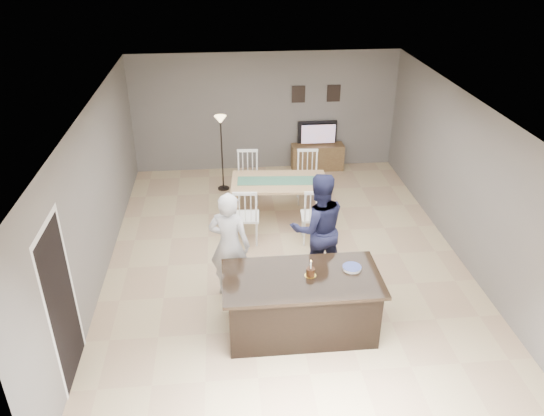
{
  "coord_description": "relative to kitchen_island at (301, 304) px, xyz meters",
  "views": [
    {
      "loc": [
        -0.96,
        -7.59,
        5.07
      ],
      "look_at": [
        -0.26,
        -0.3,
        1.17
      ],
      "focal_mm": 35.0,
      "sensor_mm": 36.0,
      "label": 1
    }
  ],
  "objects": [
    {
      "name": "doorway",
      "position": [
        -2.99,
        -0.5,
        0.8
      ],
      "size": [
        0.0,
        2.1,
        2.65
      ],
      "color": "black",
      "rests_on": "floor"
    },
    {
      "name": "floor",
      "position": [
        0.0,
        1.8,
        -0.45
      ],
      "size": [
        8.0,
        8.0,
        0.0
      ],
      "primitive_type": "plane",
      "color": "tan",
      "rests_on": "ground"
    },
    {
      "name": "man",
      "position": [
        0.44,
        1.24,
        0.47
      ],
      "size": [
        0.96,
        0.79,
        1.84
      ],
      "primitive_type": "imported",
      "rotation": [
        0.0,
        0.0,
        3.25
      ],
      "color": "#1C1F3E",
      "rests_on": "floor"
    },
    {
      "name": "dining_table",
      "position": [
        0.04,
        3.2,
        0.24
      ],
      "size": [
        1.86,
        2.13,
        1.09
      ],
      "rotation": [
        0.0,
        0.0,
        -0.08
      ],
      "color": "tan",
      "rests_on": "floor"
    },
    {
      "name": "woman",
      "position": [
        -0.95,
        0.95,
        0.41
      ],
      "size": [
        0.73,
        0.59,
        1.73
      ],
      "primitive_type": "imported",
      "rotation": [
        0.0,
        0.0,
        2.83
      ],
      "color": "silver",
      "rests_on": "floor"
    },
    {
      "name": "picture_frames",
      "position": [
        1.15,
        5.78,
        1.3
      ],
      "size": [
        1.1,
        0.02,
        0.38
      ],
      "color": "black",
      "rests_on": "room_shell"
    },
    {
      "name": "tv_console",
      "position": [
        1.2,
        5.57,
        -0.15
      ],
      "size": [
        1.2,
        0.4,
        0.6
      ],
      "primitive_type": "cube",
      "color": "brown",
      "rests_on": "floor"
    },
    {
      "name": "plate_stack",
      "position": [
        0.71,
        0.13,
        0.47
      ],
      "size": [
        0.26,
        0.26,
        0.04
      ],
      "color": "white",
      "rests_on": "kitchen_island"
    },
    {
      "name": "birthday_cake",
      "position": [
        0.12,
        0.03,
        0.5
      ],
      "size": [
        0.16,
        0.16,
        0.25
      ],
      "color": "gold",
      "rests_on": "kitchen_island"
    },
    {
      "name": "kitchen_island",
      "position": [
        0.0,
        0.0,
        0.0
      ],
      "size": [
        2.15,
        1.1,
        0.9
      ],
      "color": "black",
      "rests_on": "floor"
    },
    {
      "name": "room_shell",
      "position": [
        0.0,
        1.8,
        1.22
      ],
      "size": [
        8.0,
        8.0,
        8.0
      ],
      "color": "slate",
      "rests_on": "floor"
    },
    {
      "name": "tv_screen_glow",
      "position": [
        1.2,
        5.56,
        0.42
      ],
      "size": [
        0.78,
        0.0,
        0.78
      ],
      "primitive_type": "plane",
      "rotation": [
        1.57,
        0.0,
        3.14
      ],
      "color": "orange",
      "rests_on": "tv_console"
    },
    {
      "name": "television",
      "position": [
        1.2,
        5.64,
        0.41
      ],
      "size": [
        0.91,
        0.12,
        0.53
      ],
      "primitive_type": "imported",
      "rotation": [
        0.0,
        0.0,
        3.14
      ],
      "color": "black",
      "rests_on": "tv_console"
    },
    {
      "name": "floor_lamp",
      "position": [
        -1.02,
        4.69,
        0.83
      ],
      "size": [
        0.25,
        0.25,
        1.65
      ],
      "color": "black",
      "rests_on": "floor"
    }
  ]
}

